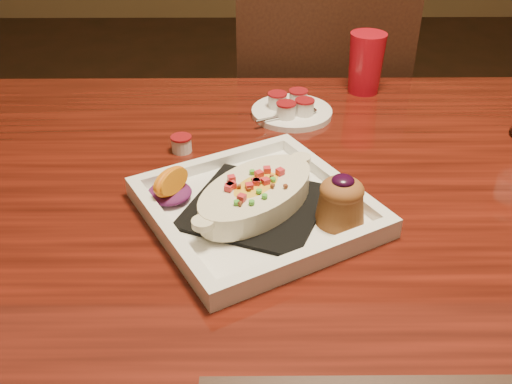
{
  "coord_description": "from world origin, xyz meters",
  "views": [
    {
      "loc": [
        -0.17,
        -0.73,
        1.22
      ],
      "look_at": [
        -0.16,
        -0.04,
        0.77
      ],
      "focal_mm": 40.0,
      "sensor_mm": 36.0,
      "label": 1
    }
  ],
  "objects_px": {
    "saucer": "(291,109)",
    "table": "(355,239)",
    "chair_far": "(314,138)",
    "red_tumbler": "(366,63)",
    "plate": "(263,202)"
  },
  "relations": [
    {
      "from": "saucer",
      "to": "table",
      "type": "bearing_deg",
      "value": -70.59
    },
    {
      "from": "chair_far",
      "to": "red_tumbler",
      "type": "distance_m",
      "value": 0.4
    },
    {
      "from": "saucer",
      "to": "chair_far",
      "type": "bearing_deg",
      "value": 76.09
    },
    {
      "from": "chair_far",
      "to": "plate",
      "type": "distance_m",
      "value": 0.76
    },
    {
      "from": "plate",
      "to": "red_tumbler",
      "type": "relative_size",
      "value": 3.19
    },
    {
      "from": "table",
      "to": "chair_far",
      "type": "height_order",
      "value": "chair_far"
    },
    {
      "from": "table",
      "to": "chair_far",
      "type": "bearing_deg",
      "value": 90.0
    },
    {
      "from": "chair_far",
      "to": "saucer",
      "type": "relative_size",
      "value": 6.04
    },
    {
      "from": "plate",
      "to": "saucer",
      "type": "height_order",
      "value": "plate"
    },
    {
      "from": "table",
      "to": "chair_far",
      "type": "relative_size",
      "value": 1.61
    },
    {
      "from": "saucer",
      "to": "red_tumbler",
      "type": "xyz_separation_m",
      "value": [
        0.16,
        0.12,
        0.05
      ]
    },
    {
      "from": "chair_far",
      "to": "saucer",
      "type": "height_order",
      "value": "chair_far"
    },
    {
      "from": "chair_far",
      "to": "plate",
      "type": "relative_size",
      "value": 2.39
    },
    {
      "from": "chair_far",
      "to": "red_tumbler",
      "type": "height_order",
      "value": "chair_far"
    },
    {
      "from": "plate",
      "to": "saucer",
      "type": "xyz_separation_m",
      "value": [
        0.06,
        0.33,
        -0.01
      ]
    }
  ]
}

